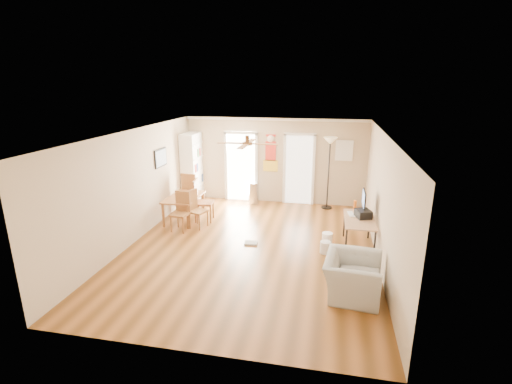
% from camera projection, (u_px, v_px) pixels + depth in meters
% --- Properties ---
extents(floor, '(7.00, 7.00, 0.00)m').
position_uv_depth(floor, '(251.00, 248.00, 8.47)').
color(floor, brown).
rests_on(floor, ground).
extents(ceiling, '(5.50, 7.00, 0.00)m').
position_uv_depth(ceiling, '(250.00, 133.00, 7.73)').
color(ceiling, silver).
rests_on(ceiling, floor).
extents(wall_back, '(5.50, 0.04, 2.60)m').
position_uv_depth(wall_back, '(275.00, 161.00, 11.39)').
color(wall_back, beige).
rests_on(wall_back, floor).
extents(wall_front, '(5.50, 0.04, 2.60)m').
position_uv_depth(wall_front, '(194.00, 269.00, 4.81)').
color(wall_front, beige).
rests_on(wall_front, floor).
extents(wall_left, '(0.04, 7.00, 2.60)m').
position_uv_depth(wall_left, '(135.00, 186.00, 8.62)').
color(wall_left, beige).
rests_on(wall_left, floor).
extents(wall_right, '(0.04, 7.00, 2.60)m').
position_uv_depth(wall_right, '(382.00, 201.00, 7.58)').
color(wall_right, beige).
rests_on(wall_right, floor).
extents(crown_molding, '(5.50, 7.00, 0.08)m').
position_uv_depth(crown_molding, '(250.00, 135.00, 7.74)').
color(crown_molding, white).
rests_on(crown_molding, wall_back).
extents(kitchen_doorway, '(0.90, 0.10, 2.10)m').
position_uv_depth(kitchen_doorway, '(241.00, 168.00, 11.65)').
color(kitchen_doorway, white).
rests_on(kitchen_doorway, wall_back).
extents(bathroom_doorway, '(0.80, 0.10, 2.10)m').
position_uv_depth(bathroom_doorway, '(299.00, 170.00, 11.31)').
color(bathroom_doorway, white).
rests_on(bathroom_doorway, wall_back).
extents(wall_decal, '(0.46, 0.03, 1.10)m').
position_uv_depth(wall_decal, '(271.00, 153.00, 11.32)').
color(wall_decal, red).
rests_on(wall_decal, wall_back).
extents(ac_grille, '(0.50, 0.04, 0.60)m').
position_uv_depth(ac_grille, '(344.00, 151.00, 10.86)').
color(ac_grille, white).
rests_on(ac_grille, wall_back).
extents(framed_poster, '(0.04, 0.66, 0.48)m').
position_uv_depth(framed_poster, '(161.00, 158.00, 9.82)').
color(framed_poster, black).
rests_on(framed_poster, wall_left).
extents(ceiling_fan, '(1.24, 1.24, 0.20)m').
position_uv_depth(ceiling_fan, '(247.00, 144.00, 7.50)').
color(ceiling_fan, '#593819').
rests_on(ceiling_fan, ceiling).
extents(bookshelf, '(0.52, 1.00, 2.14)m').
position_uv_depth(bookshelf, '(193.00, 168.00, 11.57)').
color(bookshelf, white).
rests_on(bookshelf, floor).
extents(dining_table, '(0.80, 1.33, 0.66)m').
position_uv_depth(dining_table, '(184.00, 208.00, 10.12)').
color(dining_table, '#955A30').
rests_on(dining_table, floor).
extents(dining_chair_right_a, '(0.53, 0.53, 1.13)m').
position_uv_depth(dining_chair_right_a, '(204.00, 200.00, 10.00)').
color(dining_chair_right_a, '#986231').
rests_on(dining_chair_right_a, floor).
extents(dining_chair_right_b, '(0.51, 0.51, 0.97)m').
position_uv_depth(dining_chair_right_b, '(198.00, 209.00, 9.56)').
color(dining_chair_right_b, '#966230').
rests_on(dining_chair_right_b, floor).
extents(dining_chair_near, '(0.45, 0.45, 0.98)m').
position_uv_depth(dining_chair_near, '(180.00, 212.00, 9.32)').
color(dining_chair_near, olive).
rests_on(dining_chair_near, floor).
extents(dining_chair_far, '(0.51, 0.51, 1.11)m').
position_uv_depth(dining_chair_far, '(192.00, 191.00, 10.89)').
color(dining_chair_far, olive).
rests_on(dining_chair_far, floor).
extents(trash_can, '(0.32, 0.32, 0.67)m').
position_uv_depth(trash_can, '(253.00, 193.00, 11.47)').
color(trash_can, '#BCBDBF').
rests_on(trash_can, floor).
extents(torchiere_lamp, '(0.51, 0.51, 2.12)m').
position_uv_depth(torchiere_lamp, '(329.00, 174.00, 10.85)').
color(torchiere_lamp, black).
rests_on(torchiere_lamp, floor).
extents(computer_desk, '(0.66, 1.31, 0.70)m').
position_uv_depth(computer_desk, '(358.00, 233.00, 8.37)').
color(computer_desk, tan).
rests_on(computer_desk, floor).
extents(imac, '(0.26, 0.58, 0.55)m').
position_uv_depth(imac, '(364.00, 202.00, 8.51)').
color(imac, black).
rests_on(imac, computer_desk).
extents(keyboard, '(0.17, 0.39, 0.01)m').
position_uv_depth(keyboard, '(351.00, 214.00, 8.54)').
color(keyboard, white).
rests_on(keyboard, computer_desk).
extents(printer, '(0.40, 0.43, 0.18)m').
position_uv_depth(printer, '(363.00, 214.00, 8.31)').
color(printer, black).
rests_on(printer, computer_desk).
extents(orange_bottle, '(0.09, 0.09, 0.22)m').
position_uv_depth(orange_bottle, '(355.00, 205.00, 8.83)').
color(orange_bottle, '#CD5A12').
rests_on(orange_bottle, computer_desk).
extents(wastebasket_a, '(0.25, 0.25, 0.28)m').
position_uv_depth(wastebasket_a, '(327.00, 239.00, 8.61)').
color(wastebasket_a, white).
rests_on(wastebasket_a, floor).
extents(wastebasket_b, '(0.26, 0.26, 0.27)m').
position_uv_depth(wastebasket_b, '(325.00, 247.00, 8.18)').
color(wastebasket_b, silver).
rests_on(wastebasket_b, floor).
extents(floor_cloth, '(0.31, 0.25, 0.04)m').
position_uv_depth(floor_cloth, '(251.00, 243.00, 8.67)').
color(floor_cloth, '#A2A29D').
rests_on(floor_cloth, floor).
extents(armchair, '(1.06, 1.18, 0.70)m').
position_uv_depth(armchair, '(352.00, 276.00, 6.52)').
color(armchair, '#A2A29D').
rests_on(armchair, floor).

